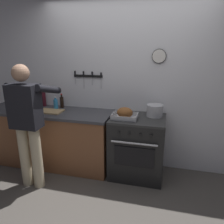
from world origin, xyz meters
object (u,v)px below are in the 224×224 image
stove (137,147)px  person_cook (27,120)px  bottle_soy_sauce (62,102)px  cutting_board (51,111)px  roasting_pan (125,114)px  bottle_wine_red (44,99)px  bottle_dish_soap (56,104)px  stock_pot (155,111)px

stove → person_cook: size_ratio=0.54×
stove → bottle_soy_sauce: bottle_soy_sauce is taller
person_cook → cutting_board: bearing=-6.5°
roasting_pan → cutting_board: (-1.15, 0.03, -0.06)m
bottle_wine_red → stove: bearing=-8.2°
person_cook → bottle_dish_soap: person_cook is taller
stove → stock_pot: (0.22, 0.12, 0.53)m
roasting_pan → stock_pot: size_ratio=1.53×
bottle_wine_red → stock_pot: bearing=-3.4°
stock_pot → bottle_dish_soap: 1.53m
roasting_pan → person_cook: bearing=-156.4°
bottle_wine_red → bottle_dish_soap: bottle_wine_red is taller
stock_pot → bottle_soy_sauce: bottle_soy_sauce is taller
bottle_wine_red → bottle_soy_sauce: bottle_wine_red is taller
stove → stock_pot: 0.59m
stock_pot → cutting_board: bearing=-173.4°
bottle_dish_soap → roasting_pan: bearing=-8.4°
stock_pot → bottle_dish_soap: size_ratio=1.12×
roasting_pan → bottle_dish_soap: bearing=171.6°
roasting_pan → stove: bearing=26.2°
stock_pot → bottle_soy_sauce: size_ratio=1.01×
bottle_dish_soap → bottle_soy_sauce: bearing=73.1°
person_cook → bottle_soy_sauce: (0.08, 0.81, 0.04)m
stock_pot → bottle_wine_red: 1.83m
roasting_pan → bottle_soy_sauce: bottle_soy_sauce is taller
stove → roasting_pan: (-0.18, -0.09, 0.52)m
bottle_soy_sauce → stock_pot: bearing=-3.4°
bottle_soy_sauce → roasting_pan: bearing=-15.2°
bottle_wine_red → roasting_pan: bearing=-12.5°
person_cook → stock_pot: bearing=-69.5°
stock_pot → cutting_board: 1.56m
person_cook → roasting_pan: (1.17, 0.51, 0.02)m
person_cook → bottle_dish_soap: bearing=-7.7°
stock_pot → stove: bearing=-150.3°
cutting_board → bottle_soy_sauce: (0.06, 0.27, 0.09)m
roasting_pan → stock_pot: stock_pot is taller
stock_pot → bottle_wine_red: (-1.82, 0.11, 0.04)m
person_cook → roasting_pan: person_cook is taller
roasting_pan → bottle_dish_soap: bottle_dish_soap is taller
roasting_pan → bottle_dish_soap: size_ratio=1.71×
stock_pot → cutting_board: (-1.55, -0.18, -0.07)m
cutting_board → bottle_wine_red: 0.42m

